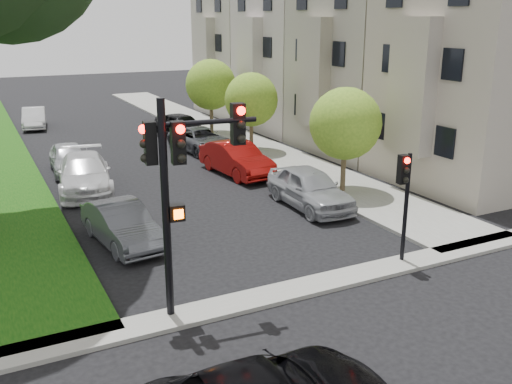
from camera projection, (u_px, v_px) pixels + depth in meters
name	position (u px, v px, depth m)	size (l,w,h in m)	color
ground	(348.00, 322.00, 14.02)	(140.00, 140.00, 0.00)	black
sidewalk_right	(217.00, 132.00, 37.40)	(3.50, 44.00, 0.12)	gray
sidewalk_cross	(305.00, 287.00, 15.71)	(60.00, 1.00, 0.12)	gray
house_a	(485.00, 24.00, 24.20)	(7.70, 7.55, 15.97)	#99958E
house_b	(374.00, 23.00, 30.60)	(7.70, 7.55, 15.97)	#7F7358
house_c	(302.00, 22.00, 37.00)	(7.70, 7.55, 15.97)	#ABA29B
house_d	(251.00, 22.00, 43.41)	(7.70, 7.55, 15.97)	gray
small_tree_a	(345.00, 124.00, 23.56)	(3.01, 3.01, 4.51)	#3C2F21
small_tree_b	(251.00, 100.00, 31.07)	(2.93, 2.93, 4.40)	#3C2F21
small_tree_c	(211.00, 85.00, 35.91)	(3.18, 3.18, 4.77)	#3C2F21
traffic_signal_main	(181.00, 169.00, 13.37)	(2.68, 0.70, 5.47)	black
traffic_signal_secondary	(404.00, 188.00, 16.69)	(0.44, 0.36, 3.44)	black
car_parked_0	(310.00, 188.00, 22.37)	(1.87, 4.65, 1.58)	#999BA0
car_parked_1	(237.00, 159.00, 27.07)	(1.65, 4.74, 1.56)	maroon
car_parked_2	(201.00, 140.00, 31.88)	(2.20, 4.78, 1.33)	#3F4247
car_parked_3	(182.00, 126.00, 35.17)	(1.87, 4.66, 1.59)	black
car_parked_5	(122.00, 224.00, 18.69)	(1.47, 4.21, 1.39)	#3F4247
car_parked_6	(84.00, 174.00, 24.53)	(2.17, 5.33, 1.55)	silver
car_parked_7	(69.00, 158.00, 27.47)	(1.68, 4.18, 1.42)	#999BA0
car_parked_9	(34.00, 118.00, 38.77)	(1.45, 4.15, 1.37)	silver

